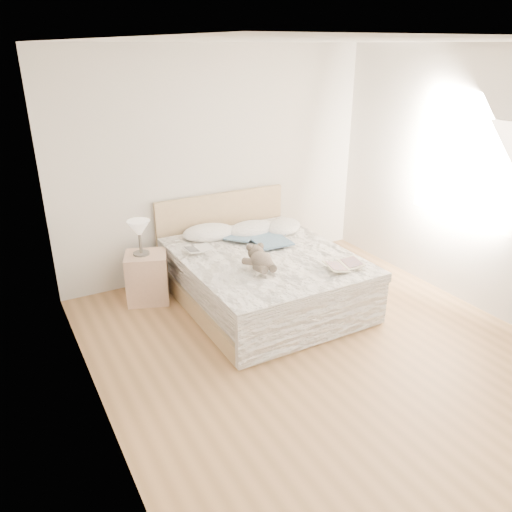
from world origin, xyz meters
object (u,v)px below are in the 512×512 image
Objects in this scene: childrens_book at (344,265)px; teddy_bear at (261,268)px; photo_book at (198,249)px; bed at (261,275)px; nightstand at (148,277)px; table_lamp at (139,230)px.

childrens_book is 0.84m from teddy_bear.
photo_book is 0.77× the size of childrens_book.
bed is 5.59× the size of teddy_bear.
table_lamp reaches higher than nightstand.
photo_book is (-0.61, 0.30, 0.32)m from bed.
teddy_bear is (0.34, -0.79, 0.02)m from photo_book.
childrens_book is (1.11, -1.11, 0.00)m from photo_book.
bed is 5.39× the size of childrens_book.
bed is at bearing 65.20° from teddy_bear.
table_lamp is at bearing 151.06° from bed.
photo_book reaches higher than nightstand.
bed reaches higher than nightstand.
teddy_bear is at bearing -68.23° from photo_book.
bed is at bearing 134.81° from childrens_book.
teddy_bear is (0.84, -1.10, 0.37)m from nightstand.
bed is at bearing -28.04° from photo_book.
bed is 1.41m from table_lamp.
bed is 0.75m from photo_book.
bed is at bearing -28.98° from nightstand.
nightstand is 1.82× the size of photo_book.
teddy_bear is (-0.27, -0.48, 0.34)m from bed.
photo_book is at bearing -31.66° from nightstand.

